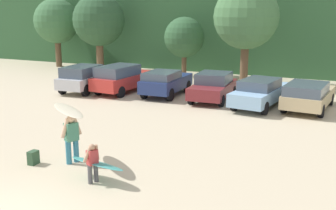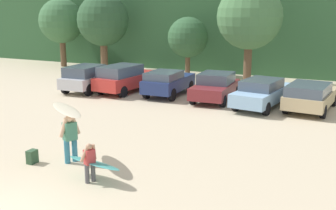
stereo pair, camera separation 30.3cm
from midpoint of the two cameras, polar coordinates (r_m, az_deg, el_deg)
name	(u,v)px [view 2 (the right image)]	position (r m, az deg, el deg)	size (l,w,h in m)	color
hillside_ridge	(269,24)	(37.28, 13.99, 10.77)	(108.00, 12.00, 7.15)	#2D5633
tree_left	(61,21)	(36.79, -14.26, 11.13)	(3.76, 3.76, 5.74)	brown
tree_center	(103,20)	(33.18, -8.71, 11.46)	(4.03, 4.03, 6.04)	brown
tree_ridge_back	(188,38)	(30.43, 3.06, 9.27)	(2.94, 2.94, 4.33)	brown
tree_far_right	(250,17)	(27.41, 11.50, 11.79)	(4.18, 4.18, 6.50)	brown
parked_car_silver	(88,77)	(25.55, -10.69, 3.76)	(1.97, 4.10, 1.59)	silver
parked_car_red	(125,78)	(24.93, -5.61, 3.75)	(2.14, 4.65, 1.67)	#B72D28
parked_car_navy	(168,82)	(23.79, 0.35, 3.19)	(1.87, 4.07, 1.48)	navy
parked_car_maroon	(215,86)	(22.76, 6.93, 2.56)	(2.04, 4.14, 1.51)	maroon
parked_car_sky_blue	(262,92)	(21.65, 13.29, 1.71)	(2.34, 4.91, 1.46)	#84ADD1
parked_car_tan	(310,95)	(21.55, 19.43, 1.25)	(2.26, 4.47, 1.41)	tan
person_adult	(70,136)	(13.86, -12.75, -4.15)	(0.43, 0.76, 1.62)	teal
person_child	(90,161)	(12.27, -10.06, -7.55)	(0.32, 0.54, 1.18)	#4C4C51
surfboard_cream	(66,110)	(13.68, -13.21, -0.63)	(2.31, 1.96, 0.16)	beige
surfboard_teal	(94,163)	(12.40, -9.48, -7.90)	(2.05, 0.90, 0.20)	teal
backpack_dropped	(32,157)	(14.31, -17.64, -6.81)	(0.24, 0.34, 0.45)	#2D4C33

